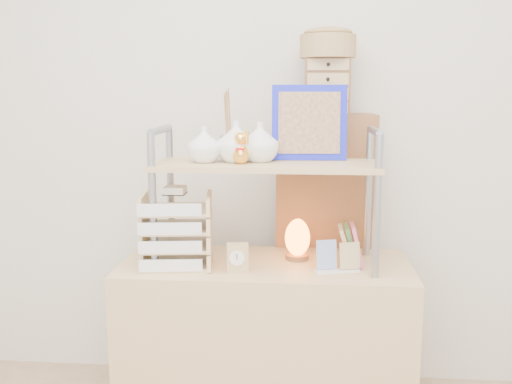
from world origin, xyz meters
TOP-DOWN VIEW (x-y plane):
  - desk at (0.00, 1.20)m, footprint 1.20×0.50m
  - cabinet at (0.25, 1.57)m, footprint 0.46×0.25m
  - hutch at (-0.03, 1.21)m, footprint 0.90×0.34m
  - letter_tray at (-0.36, 1.14)m, footprint 0.30×0.29m
  - salt_lamp at (0.13, 1.27)m, footprint 0.12×0.11m
  - desk_clock at (-0.10, 1.06)m, footprint 0.09×0.05m
  - postcard_stand at (0.29, 1.11)m, footprint 0.18×0.09m
  - drawer_chest at (0.25, 1.55)m, footprint 0.20×0.16m
  - woven_basket at (0.25, 1.55)m, footprint 0.25×0.25m

SIDE VIEW (x-z plane):
  - desk at x=0.00m, z-range 0.00..0.75m
  - cabinet at x=0.25m, z-range 0.00..1.35m
  - postcard_stand at x=0.29m, z-range 0.72..0.85m
  - desk_clock at x=-0.10m, z-range 0.75..0.87m
  - salt_lamp at x=0.13m, z-range 0.75..0.93m
  - letter_tray at x=-0.36m, z-range 0.72..1.05m
  - hutch at x=-0.03m, z-range 0.83..1.56m
  - drawer_chest at x=0.25m, z-range 1.35..1.60m
  - woven_basket at x=0.25m, z-range 1.60..1.70m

